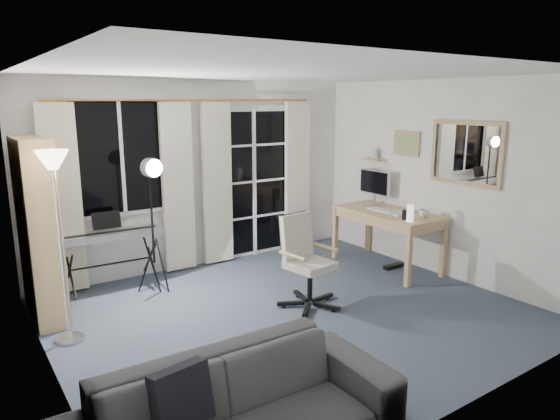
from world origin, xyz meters
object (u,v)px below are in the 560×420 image
(desk, at_px, (387,218))
(mug, at_px, (424,213))
(torchiere_lamp, at_px, (55,190))
(monitor, at_px, (374,183))
(bookshelf, at_px, (36,236))
(keyboard_piano, at_px, (109,236))
(studio_light, at_px, (152,184))
(sofa, at_px, (235,400))
(office_chair, at_px, (303,252))

(desk, bearing_deg, mug, -77.87)
(torchiere_lamp, relative_size, mug, 14.09)
(torchiere_lamp, relative_size, desk, 1.23)
(monitor, bearing_deg, bookshelf, 175.84)
(keyboard_piano, height_order, studio_light, studio_light)
(torchiere_lamp, distance_m, sofa, 2.48)
(bookshelf, relative_size, mug, 14.69)
(torchiere_lamp, distance_m, keyboard_piano, 1.45)
(torchiere_lamp, relative_size, office_chair, 1.77)
(bookshelf, distance_m, mug, 4.31)
(bookshelf, bearing_deg, keyboard_piano, 25.70)
(office_chair, xyz_separation_m, mug, (1.74, -0.15, 0.24))
(torchiere_lamp, distance_m, studio_light, 1.27)
(office_chair, height_order, sofa, office_chair)
(torchiere_lamp, xyz_separation_m, desk, (3.90, -0.17, -0.74))
(monitor, relative_size, sofa, 0.26)
(torchiere_lamp, relative_size, monitor, 3.21)
(torchiere_lamp, xyz_separation_m, monitor, (4.10, 0.28, -0.36))
(studio_light, bearing_deg, torchiere_lamp, -159.89)
(studio_light, height_order, sofa, studio_light)
(office_chair, bearing_deg, mug, -12.64)
(desk, xyz_separation_m, monitor, (0.20, 0.45, 0.38))
(studio_light, xyz_separation_m, desk, (2.81, -0.81, -0.60))
(torchiere_lamp, relative_size, sofa, 0.83)
(studio_light, bearing_deg, keyboard_piano, 124.87)
(bookshelf, height_order, sofa, bookshelf)
(office_chair, xyz_separation_m, monitor, (1.83, 0.80, 0.46))
(keyboard_piano, height_order, monitor, monitor)
(sofa, bearing_deg, desk, 32.53)
(keyboard_piano, xyz_separation_m, desk, (3.20, -1.20, 0.02))
(bookshelf, relative_size, keyboard_piano, 1.53)
(office_chair, bearing_deg, keyboard_piano, 127.61)
(torchiere_lamp, bearing_deg, monitor, 3.89)
(bookshelf, bearing_deg, mug, -17.83)
(torchiere_lamp, height_order, studio_light, torchiere_lamp)
(keyboard_piano, bearing_deg, office_chair, -42.11)
(monitor, bearing_deg, desk, -112.76)
(studio_light, distance_m, desk, 2.99)
(bookshelf, height_order, office_chair, bookshelf)
(sofa, bearing_deg, keyboard_piano, 87.87)
(desk, height_order, sofa, sofa)
(sofa, bearing_deg, mug, 25.35)
(desk, bearing_deg, sofa, -148.28)
(mug, xyz_separation_m, sofa, (-3.52, -1.54, -0.41))
(studio_light, relative_size, desk, 1.11)
(bookshelf, xyz_separation_m, mug, (4.10, -1.32, -0.05))
(monitor, bearing_deg, sofa, -144.55)
(keyboard_piano, height_order, mug, keyboard_piano)
(bookshelf, bearing_deg, monitor, -5.02)
(studio_light, xyz_separation_m, office_chair, (1.18, -1.16, -0.68))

